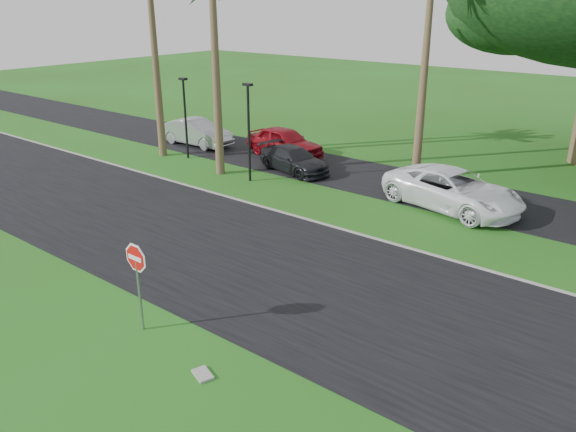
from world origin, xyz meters
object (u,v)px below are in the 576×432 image
(stop_sign_near, at_px, (137,269))
(car_minivan, at_px, (453,190))
(car_red, at_px, (284,142))
(car_dark, at_px, (294,160))
(car_silver, at_px, (197,133))

(stop_sign_near, bearing_deg, car_minivan, 78.94)
(car_red, height_order, car_dark, car_red)
(stop_sign_near, distance_m, car_silver, 20.19)
(car_silver, bearing_deg, car_dark, -97.52)
(car_red, xyz_separation_m, car_dark, (2.22, -2.00, -0.19))
(car_red, distance_m, car_dark, 2.99)
(car_red, bearing_deg, car_dark, -126.17)
(stop_sign_near, relative_size, car_silver, 0.56)
(car_red, xyz_separation_m, car_minivan, (10.70, -2.21, 0.02))
(car_dark, distance_m, car_minivan, 8.48)
(stop_sign_near, bearing_deg, car_dark, 112.36)
(stop_sign_near, xyz_separation_m, car_minivan, (2.70, 13.83, -0.95))
(car_dark, bearing_deg, car_silver, 97.54)
(stop_sign_near, height_order, car_silver, stop_sign_near)
(car_red, bearing_deg, car_silver, 108.27)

